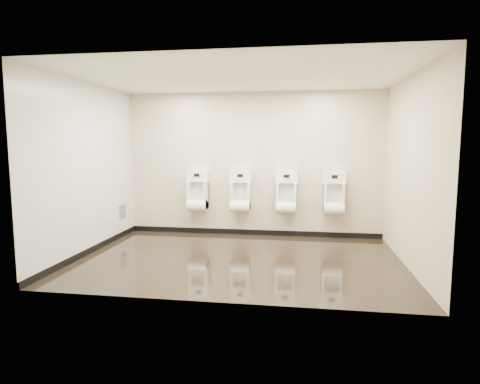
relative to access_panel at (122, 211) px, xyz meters
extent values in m
cube|color=black|center=(2.48, -1.20, -0.50)|extent=(5.00, 3.50, 0.00)
cube|color=white|center=(2.48, -1.20, 2.30)|extent=(5.00, 3.50, 0.00)
cube|color=beige|center=(2.48, 0.55, 0.90)|extent=(5.00, 0.02, 2.80)
cube|color=beige|center=(2.48, -2.95, 0.90)|extent=(5.00, 0.02, 2.80)
cube|color=beige|center=(-0.02, -1.20, 0.90)|extent=(0.02, 3.50, 2.80)
cube|color=beige|center=(4.98, -1.20, 0.90)|extent=(0.02, 3.50, 2.80)
cube|color=silver|center=(-0.01, -1.20, 0.90)|extent=(0.01, 3.50, 2.80)
cube|color=black|center=(2.48, 0.54, -0.45)|extent=(5.00, 0.02, 0.10)
cube|color=black|center=(-0.01, -1.20, -0.45)|extent=(0.02, 3.50, 0.10)
cube|color=#9E9EA3|center=(0.00, 0.00, 0.00)|extent=(0.03, 0.25, 0.25)
cylinder|color=silver|center=(0.02, 0.00, 0.00)|extent=(0.02, 0.04, 0.04)
cube|color=white|center=(1.40, 0.41, 0.29)|extent=(0.38, 0.27, 0.54)
cube|color=silver|center=(1.40, 0.50, 0.33)|extent=(0.28, 0.01, 0.42)
cylinder|color=white|center=(1.40, 0.34, 0.10)|extent=(0.38, 0.23, 0.23)
cube|color=white|center=(1.40, 0.45, 0.67)|extent=(0.42, 0.20, 0.23)
cube|color=black|center=(1.40, 0.34, 0.69)|extent=(0.11, 0.01, 0.06)
cube|color=silver|center=(1.40, 0.35, 0.69)|extent=(0.13, 0.01, 0.08)
cylinder|color=silver|center=(1.62, 0.45, 0.67)|extent=(0.01, 0.03, 0.03)
cube|color=white|center=(2.26, 0.41, 0.29)|extent=(0.38, 0.27, 0.54)
cube|color=silver|center=(2.26, 0.50, 0.33)|extent=(0.28, 0.01, 0.42)
cylinder|color=white|center=(2.26, 0.34, 0.10)|extent=(0.38, 0.23, 0.23)
cube|color=white|center=(2.26, 0.45, 0.67)|extent=(0.42, 0.20, 0.23)
cube|color=black|center=(2.26, 0.34, 0.69)|extent=(0.11, 0.01, 0.06)
cube|color=silver|center=(2.26, 0.35, 0.69)|extent=(0.13, 0.01, 0.08)
cylinder|color=silver|center=(2.48, 0.45, 0.67)|extent=(0.01, 0.03, 0.03)
cube|color=white|center=(3.15, 0.41, 0.29)|extent=(0.38, 0.27, 0.54)
cube|color=silver|center=(3.15, 0.50, 0.33)|extent=(0.28, 0.01, 0.42)
cylinder|color=white|center=(3.15, 0.34, 0.10)|extent=(0.38, 0.23, 0.23)
cube|color=white|center=(3.15, 0.45, 0.67)|extent=(0.42, 0.20, 0.23)
cube|color=black|center=(3.15, 0.34, 0.69)|extent=(0.11, 0.01, 0.06)
cube|color=silver|center=(3.15, 0.35, 0.69)|extent=(0.13, 0.01, 0.08)
cylinder|color=silver|center=(3.37, 0.45, 0.67)|extent=(0.01, 0.03, 0.03)
cube|color=white|center=(4.04, 0.41, 0.29)|extent=(0.38, 0.27, 0.54)
cube|color=silver|center=(4.04, 0.50, 0.33)|extent=(0.28, 0.01, 0.42)
cylinder|color=white|center=(4.04, 0.34, 0.10)|extent=(0.38, 0.23, 0.23)
cube|color=white|center=(4.04, 0.45, 0.67)|extent=(0.42, 0.20, 0.23)
cube|color=black|center=(4.04, 0.34, 0.69)|extent=(0.11, 0.01, 0.06)
cube|color=silver|center=(4.04, 0.35, 0.69)|extent=(0.13, 0.01, 0.08)
cylinder|color=silver|center=(4.26, 0.45, 0.67)|extent=(0.01, 0.03, 0.03)
camera|label=1|loc=(3.42, -7.25, 1.30)|focal=30.00mm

